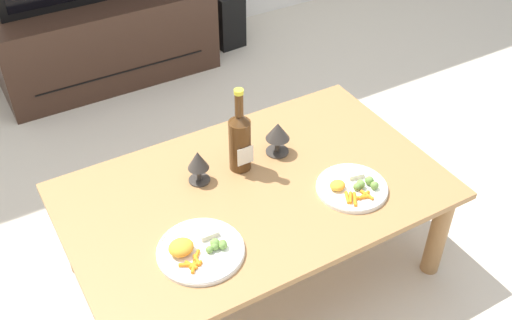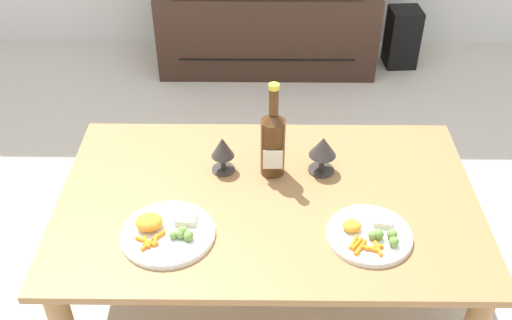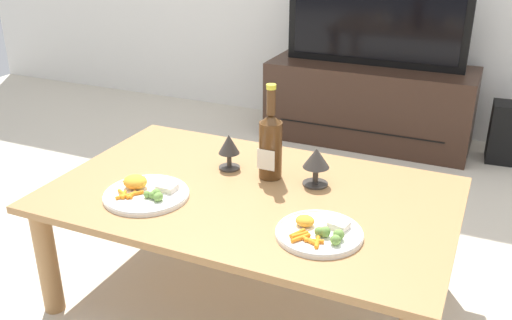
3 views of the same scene
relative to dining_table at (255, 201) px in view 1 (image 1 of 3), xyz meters
name	(u,v)px [view 1 (image 1 of 3)]	position (x,y,z in m)	size (l,w,h in m)	color
ground_plane	(255,268)	(0.00, 0.00, -0.37)	(6.40, 6.40, 0.00)	beige
dining_table	(255,201)	(0.00, 0.00, 0.00)	(1.34, 0.83, 0.43)	#9E7042
tv_stand	(106,40)	(0.01, 1.69, -0.13)	(1.19, 0.45, 0.47)	#382319
floor_speaker	(227,20)	(0.78, 1.69, -0.20)	(0.17, 0.17, 0.34)	black
wine_bottle	(240,139)	(0.01, 0.13, 0.19)	(0.08, 0.08, 0.34)	#4C2D14
goblet_left	(198,162)	(-0.15, 0.14, 0.15)	(0.08, 0.08, 0.13)	#38332D
goblet_right	(278,133)	(0.18, 0.14, 0.15)	(0.09, 0.09, 0.13)	#38332D
dinner_plate_left	(199,249)	(-0.30, -0.17, 0.07)	(0.28, 0.28, 0.06)	white
dinner_plate_right	(352,187)	(0.30, -0.18, 0.07)	(0.25, 0.25, 0.04)	white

